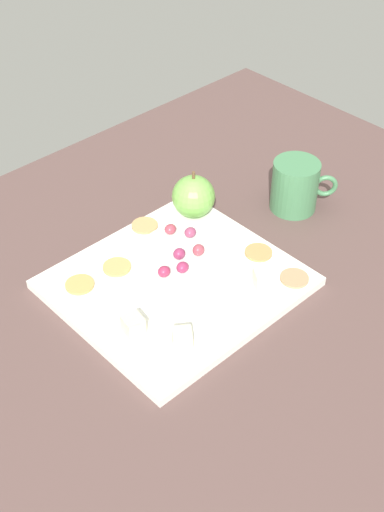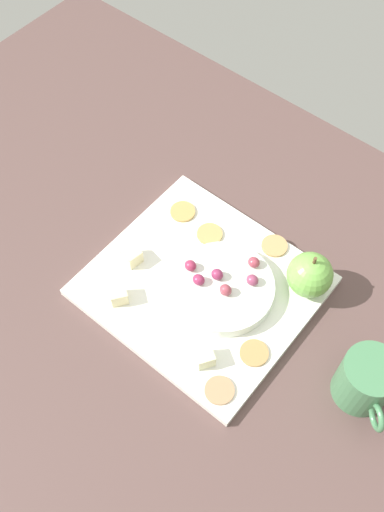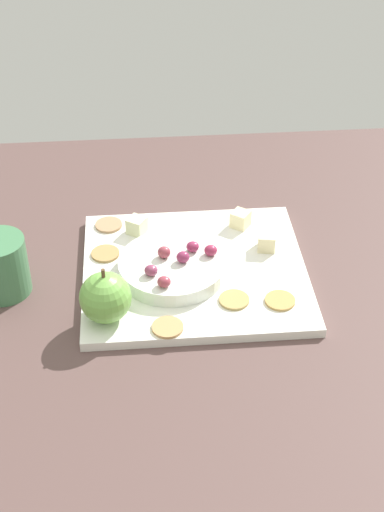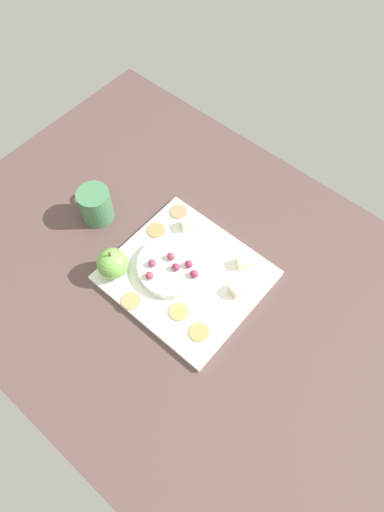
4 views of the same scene
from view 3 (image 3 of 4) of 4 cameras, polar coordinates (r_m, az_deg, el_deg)
name	(u,v)px [view 3 (image 3 of 4)]	position (r cm, az deg, el deg)	size (l,w,h in cm)	color
table	(227,282)	(110.54, 2.64, -1.97)	(129.35, 85.26, 3.15)	brown
platter	(195,272)	(108.58, 0.21, -1.22)	(32.11, 29.28, 1.39)	white
serving_dish	(172,267)	(106.67, -1.52, -0.83)	(15.41, 15.41, 2.17)	white
apple_whole	(105,297)	(98.39, -6.61, -3.16)	(6.91, 6.91, 6.91)	#70B149
apple_stem	(103,273)	(95.83, -6.78, -1.31)	(0.50, 0.50, 1.20)	brown
cheese_cube_0	(137,226)	(114.91, -4.22, 2.32)	(2.55, 2.55, 2.55)	beige
cheese_cube_1	(241,219)	(116.29, 3.72, 2.82)	(2.55, 2.55, 2.55)	beige
cheese_cube_2	(267,242)	(111.71, 5.70, 1.08)	(2.55, 2.55, 2.55)	beige
cracker_0	(168,327)	(98.30, -1.87, -5.45)	(4.18, 4.18, 0.40)	tan
cracker_1	(234,300)	(102.56, 3.25, -3.35)	(4.18, 4.18, 0.40)	tan
cracker_2	(109,225)	(117.37, -6.37, 2.38)	(4.18, 4.18, 0.40)	#A9805B
cracker_3	(105,254)	(111.34, -6.62, 0.18)	(4.18, 4.18, 0.40)	#AB834D
cracker_4	(280,301)	(102.98, 6.72, -3.39)	(4.18, 4.18, 0.40)	tan
grape_0	(211,251)	(106.57, 1.44, 0.40)	(1.87, 1.69, 1.58)	#972949
grape_1	(193,247)	(107.34, 0.05, 0.71)	(1.87, 1.69, 1.56)	#912A4E
grape_2	(151,270)	(103.12, -3.14, -1.10)	(1.87, 1.69, 1.56)	#8A3958
grape_3	(183,257)	(105.26, -0.69, -0.09)	(1.87, 1.69, 1.69)	#892C50
grape_4	(164,253)	(106.10, -2.14, 0.25)	(1.87, 1.69, 1.75)	#963C49
grape_5	(164,282)	(101.11, -2.15, -1.98)	(1.87, 1.69, 1.54)	#963947
cup	(0,266)	(107.25, -14.42, -0.72)	(9.24, 8.94, 8.60)	#42794E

